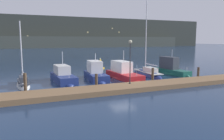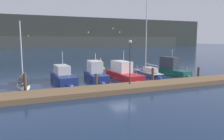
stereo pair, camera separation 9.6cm
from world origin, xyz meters
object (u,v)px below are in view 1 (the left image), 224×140
Objects in this scene: motorboat_berth_3 at (96,76)px; motorboat_berth_4 at (123,75)px; sailboat_berth_1 at (23,85)px; dock_lamppost at (130,55)px; motorboat_berth_6 at (171,71)px; channel_buoy at (100,65)px; motorboat_berth_2 at (63,79)px; sailboat_berth_5 at (147,75)px.

motorboat_berth_3 is 0.86× the size of motorboat_berth_4.
dock_lamppost is at bearing -28.14° from sailboat_berth_1.
sailboat_berth_1 is at bearing -179.75° from motorboat_berth_4.
motorboat_berth_4 reaches higher than motorboat_berth_6.
channel_buoy is (12.05, 9.94, 0.52)m from sailboat_berth_1.
motorboat_berth_2 is 3.87m from motorboat_berth_3.
motorboat_berth_6 is 1.49× the size of dock_lamppost.
motorboat_berth_2 reaches higher than channel_buoy.
sailboat_berth_1 is 15.63m from channel_buoy.
sailboat_berth_1 is at bearing -178.28° from motorboat_berth_6.
motorboat_berth_6 is at bearing 3.94° from motorboat_berth_4.
motorboat_berth_6 is 11.82m from channel_buoy.
motorboat_berth_4 is 1.67× the size of dock_lamppost.
motorboat_berth_4 is 0.67× the size of sailboat_berth_5.
motorboat_berth_3 is at bearing -179.02° from sailboat_berth_5.
channel_buoy is at bearing 110.26° from sailboat_berth_5.
motorboat_berth_6 is at bearing 1.72° from sailboat_berth_1.
motorboat_berth_6 is at bearing -1.92° from sailboat_berth_5.
motorboat_berth_3 is (3.87, -0.10, 0.05)m from motorboat_berth_2.
sailboat_berth_1 is at bearing -170.83° from motorboat_berth_2.
motorboat_berth_3 is 1.43× the size of dock_lamppost.
dock_lamppost is at bearing -148.64° from motorboat_berth_6.
motorboat_berth_4 reaches higher than motorboat_berth_3.
sailboat_berth_1 is 1.71× the size of dock_lamppost.
sailboat_berth_5 is (15.46, 0.71, 0.01)m from sailboat_berth_1.
motorboat_berth_2 is 1.02× the size of motorboat_berth_3.
sailboat_berth_5 is 3.82m from motorboat_berth_6.
motorboat_berth_3 is at bearing 4.10° from sailboat_berth_1.
motorboat_berth_2 is at bearing 175.06° from motorboat_berth_4.
motorboat_berth_2 is 0.97× the size of motorboat_berth_6.
motorboat_berth_4 is 7.70m from motorboat_berth_6.
motorboat_berth_6 is at bearing -0.01° from motorboat_berth_3.
motorboat_berth_6 is (11.15, -0.00, 0.02)m from motorboat_berth_3.
sailboat_berth_5 is at bearing 0.98° from motorboat_berth_3.
sailboat_berth_1 is at bearing -140.48° from channel_buoy.
motorboat_berth_6 is at bearing -0.40° from motorboat_berth_2.
channel_buoy is at bearing 49.84° from motorboat_berth_2.
sailboat_berth_5 is at bearing -69.74° from channel_buoy.
motorboat_berth_3 is 6.69m from dock_lamppost.
sailboat_berth_1 is 19.27m from motorboat_berth_6.
motorboat_berth_2 is at bearing -179.89° from sailboat_berth_5.
dock_lamppost is (9.75, -5.22, 3.18)m from sailboat_berth_1.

